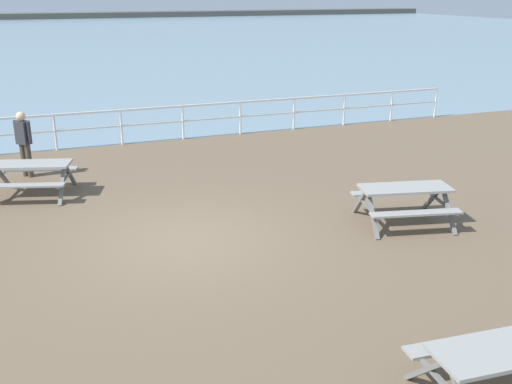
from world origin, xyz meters
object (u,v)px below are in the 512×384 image
picnic_table_mid_centre (30,171)px  visitor (24,140)px  picnic_table_near_right (509,361)px  picnic_table_near_left (405,196)px

picnic_table_mid_centre → visitor: 1.64m
picnic_table_near_right → visitor: size_ratio=1.15×
picnic_table_mid_centre → visitor: visitor is taller
picnic_table_mid_centre → picnic_table_near_left: bearing=-15.4°
visitor → picnic_table_near_left: bearing=96.7°
picnic_table_near_left → visitor: bearing=152.4°
picnic_table_near_left → picnic_table_near_right: same height
picnic_table_near_left → picnic_table_mid_centre: (-7.00, 4.45, 0.00)m
picnic_table_near_left → picnic_table_mid_centre: bearing=160.5°
picnic_table_mid_centre → visitor: bearing=110.2°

